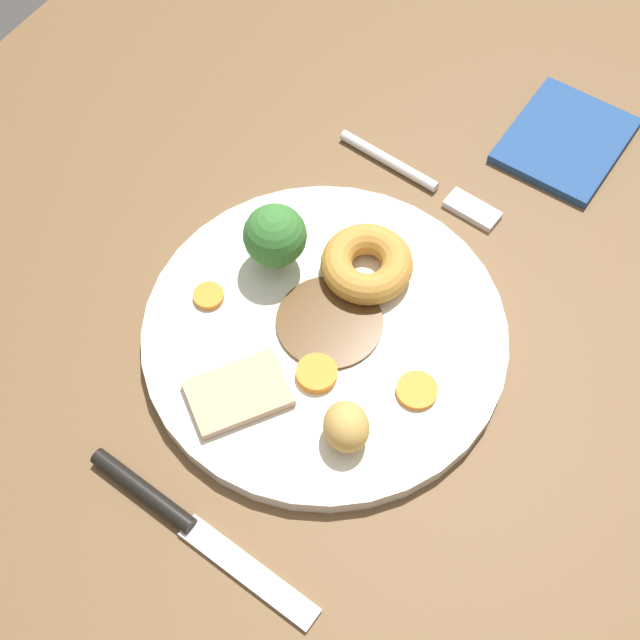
{
  "coord_description": "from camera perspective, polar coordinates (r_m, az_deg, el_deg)",
  "views": [
    {
      "loc": [
        29.06,
        17.53,
        62.31
      ],
      "look_at": [
        0.66,
        -0.41,
        6.0
      ],
      "focal_mm": 51.14,
      "sensor_mm": 36.0,
      "label": 1
    }
  ],
  "objects": [
    {
      "name": "gravy_pool",
      "position": [
        0.66,
        0.27,
        -0.17
      ],
      "size": [
        7.87,
        7.87,
        0.3
      ],
      "primitive_type": "cylinder",
      "color": "#563819",
      "rests_on": "dinner_plate"
    },
    {
      "name": "dining_table",
      "position": [
        0.69,
        0.57,
        -1.54
      ],
      "size": [
        120.0,
        84.0,
        3.6
      ],
      "primitive_type": "cube",
      "color": "brown",
      "rests_on": "ground"
    },
    {
      "name": "folded_napkin",
      "position": [
        0.81,
        15.11,
        10.81
      ],
      "size": [
        11.3,
        9.37,
        0.8
      ],
      "primitive_type": "cube",
      "rotation": [
        0.0,
        0.0,
        -0.03
      ],
      "color": "navy",
      "rests_on": "dining_table"
    },
    {
      "name": "roast_potato_left",
      "position": [
        0.61,
        1.66,
        -6.69
      ],
      "size": [
        4.73,
        4.73,
        3.2
      ],
      "primitive_type": "ellipsoid",
      "rotation": [
        0.0,
        0.0,
        3.93
      ],
      "color": "tan",
      "rests_on": "dinner_plate"
    },
    {
      "name": "yorkshire_pudding",
      "position": [
        0.68,
        2.92,
        3.54
      ],
      "size": [
        6.93,
        6.93,
        2.37
      ],
      "primitive_type": "torus",
      "color": "#C68938",
      "rests_on": "dinner_plate"
    },
    {
      "name": "fork",
      "position": [
        0.76,
        6.43,
        8.68
      ],
      "size": [
        2.79,
        15.32,
        0.9
      ],
      "rotation": [
        0.0,
        0.0,
        1.48
      ],
      "color": "silver",
      "rests_on": "dining_table"
    },
    {
      "name": "meat_slice_main",
      "position": [
        0.64,
        -5.14,
        -4.6
      ],
      "size": [
        8.18,
        7.59,
        0.8
      ],
      "primitive_type": "cube",
      "rotation": [
        0.0,
        0.0,
        2.54
      ],
      "color": "tan",
      "rests_on": "dinner_plate"
    },
    {
      "name": "dinner_plate",
      "position": [
        0.67,
        -0.0,
        -0.74
      ],
      "size": [
        26.78,
        26.78,
        1.4
      ],
      "primitive_type": "cylinder",
      "color": "silver",
      "rests_on": "dining_table"
    },
    {
      "name": "broccoli_floret",
      "position": [
        0.67,
        -2.83,
        5.27
      ],
      "size": [
        4.72,
        4.72,
        5.7
      ],
      "color": "#8CB766",
      "rests_on": "dinner_plate"
    },
    {
      "name": "carrot_coin_back",
      "position": [
        0.64,
        6.08,
        -4.41
      ],
      "size": [
        2.95,
        2.95,
        0.48
      ],
      "primitive_type": "cylinder",
      "color": "orange",
      "rests_on": "dinner_plate"
    },
    {
      "name": "carrot_coin_side",
      "position": [
        0.68,
        -6.98,
        1.5
      ],
      "size": [
        2.28,
        2.28,
        0.51
      ],
      "primitive_type": "cylinder",
      "color": "orange",
      "rests_on": "dinner_plate"
    },
    {
      "name": "carrot_coin_front",
      "position": [
        0.64,
        -0.2,
        -3.35
      ],
      "size": [
        2.95,
        2.95,
        0.69
      ],
      "primitive_type": "cylinder",
      "color": "orange",
      "rests_on": "dinner_plate"
    },
    {
      "name": "knife",
      "position": [
        0.62,
        -8.69,
        -12.24
      ],
      "size": [
        2.75,
        18.56,
        1.2
      ],
      "rotation": [
        0.0,
        0.0,
        1.5
      ],
      "color": "black",
      "rests_on": "dining_table"
    }
  ]
}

